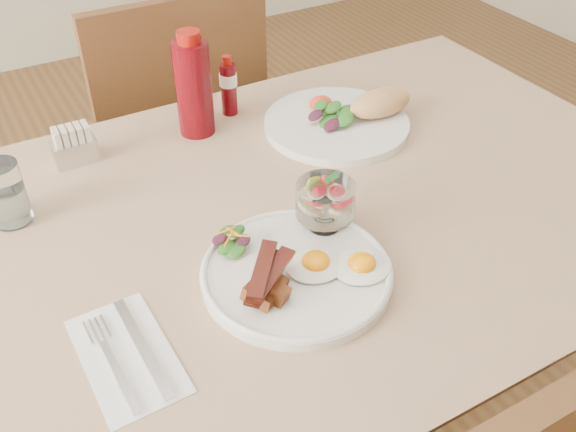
% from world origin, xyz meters
% --- Properties ---
extents(table, '(1.33, 0.88, 0.75)m').
position_xyz_m(table, '(0.00, 0.00, 0.66)').
color(table, brown).
rests_on(table, ground).
extents(chair_far, '(0.42, 0.42, 0.93)m').
position_xyz_m(chair_far, '(0.00, 0.66, 0.52)').
color(chair_far, brown).
rests_on(chair_far, ground).
extents(main_plate, '(0.28, 0.28, 0.02)m').
position_xyz_m(main_plate, '(-0.10, -0.14, 0.76)').
color(main_plate, white).
rests_on(main_plate, table).
extents(fried_eggs, '(0.15, 0.12, 0.02)m').
position_xyz_m(fried_eggs, '(-0.05, -0.17, 0.77)').
color(fried_eggs, white).
rests_on(fried_eggs, main_plate).
extents(bacon_potato_pile, '(0.10, 0.10, 0.04)m').
position_xyz_m(bacon_potato_pile, '(-0.16, -0.17, 0.79)').
color(bacon_potato_pile, brown).
rests_on(bacon_potato_pile, main_plate).
extents(side_salad, '(0.07, 0.07, 0.03)m').
position_xyz_m(side_salad, '(-0.16, -0.06, 0.78)').
color(side_salad, '#1A5015').
rests_on(side_salad, main_plate).
extents(fruit_cup, '(0.09, 0.09, 0.09)m').
position_xyz_m(fruit_cup, '(-0.01, -0.08, 0.82)').
color(fruit_cup, white).
rests_on(fruit_cup, main_plate).
extents(second_plate, '(0.31, 0.29, 0.07)m').
position_xyz_m(second_plate, '(0.20, 0.18, 0.77)').
color(second_plate, white).
rests_on(second_plate, table).
extents(ketchup_bottle, '(0.09, 0.09, 0.20)m').
position_xyz_m(ketchup_bottle, '(-0.06, 0.31, 0.85)').
color(ketchup_bottle, '#50040A').
rests_on(ketchup_bottle, table).
extents(hot_sauce_bottle, '(0.04, 0.04, 0.13)m').
position_xyz_m(hot_sauce_bottle, '(0.02, 0.34, 0.81)').
color(hot_sauce_bottle, '#50040A').
rests_on(hot_sauce_bottle, table).
extents(sugar_caddy, '(0.08, 0.04, 0.07)m').
position_xyz_m(sugar_caddy, '(-0.30, 0.32, 0.78)').
color(sugar_caddy, silver).
rests_on(sugar_caddy, table).
extents(water_glass, '(0.06, 0.06, 0.11)m').
position_xyz_m(water_glass, '(-0.43, 0.20, 0.80)').
color(water_glass, white).
rests_on(water_glass, table).
extents(napkin_cutlery, '(0.11, 0.20, 0.01)m').
position_xyz_m(napkin_cutlery, '(-0.36, -0.16, 0.75)').
color(napkin_cutlery, white).
rests_on(napkin_cutlery, table).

